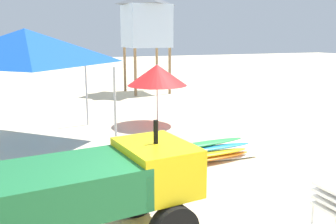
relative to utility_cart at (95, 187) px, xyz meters
name	(u,v)px	position (x,y,z in m)	size (l,w,h in m)	color
utility_cart	(95,187)	(0.00, 0.00, 0.00)	(2.66, 1.53, 1.50)	#1E6B38
surfboard_pile	(199,154)	(2.55, 2.27, -0.59)	(2.75, 0.81, 0.40)	white
popup_canopy	(26,46)	(-0.47, 4.85, 1.50)	(3.21, 3.21, 2.67)	#B2B2B7
lifeguard_tower	(146,21)	(4.75, 11.65, 2.34)	(1.98, 1.98, 4.25)	olive
beach_umbrella_far	(157,75)	(2.97, 5.71, 0.64)	(1.69, 1.69, 1.72)	beige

